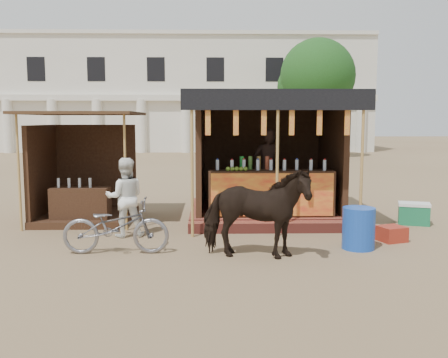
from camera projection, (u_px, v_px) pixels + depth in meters
name	position (u px, v px, depth m)	size (l,w,h in m)	color
ground	(226.00, 259.00, 7.95)	(120.00, 120.00, 0.00)	#846B4C
main_stall	(267.00, 173.00, 11.19)	(3.60, 3.61, 2.78)	brown
secondary_stall	(79.00, 182.00, 10.99)	(2.40, 2.40, 2.38)	#3B2515
cow	(256.00, 213.00, 7.91)	(0.79, 1.74, 1.47)	black
motorbike	(116.00, 226.00, 8.25)	(0.61, 1.75, 0.92)	gray
bystander	(125.00, 197.00, 9.44)	(0.73, 0.57, 1.50)	white
blue_barrel	(359.00, 228.00, 8.56)	(0.55, 0.55, 0.72)	#1744AD
red_crate	(392.00, 234.00, 9.12)	(0.44, 0.40, 0.28)	maroon
cooler	(414.00, 213.00, 10.60)	(0.75, 0.62, 0.46)	#176B42
background_building	(188.00, 96.00, 37.17)	(26.00, 7.45, 8.18)	silver
tree	(314.00, 79.00, 29.53)	(4.50, 4.40, 7.00)	#382314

